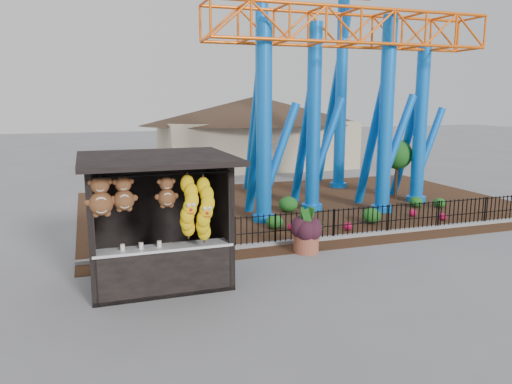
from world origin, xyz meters
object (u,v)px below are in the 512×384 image
object	(u,v)px
terracotta_planter	(306,242)
potted_plant	(311,235)
prize_booth	(157,222)
roller_coaster	(329,49)

from	to	relation	value
terracotta_planter	potted_plant	bearing A→B (deg)	37.58
terracotta_planter	potted_plant	xyz separation A→B (m)	(0.25, 0.20, 0.14)
prize_booth	potted_plant	bearing A→B (deg)	16.33
prize_booth	roller_coaster	distance (m)	12.01
terracotta_planter	potted_plant	size ratio (longest dim) A/B	0.84
prize_booth	terracotta_planter	bearing A→B (deg)	14.87
terracotta_planter	roller_coaster	bearing A→B (deg)	58.92
prize_booth	roller_coaster	size ratio (longest dim) A/B	0.32
prize_booth	roller_coaster	bearing A→B (deg)	42.02
roller_coaster	terracotta_planter	world-z (taller)	roller_coaster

